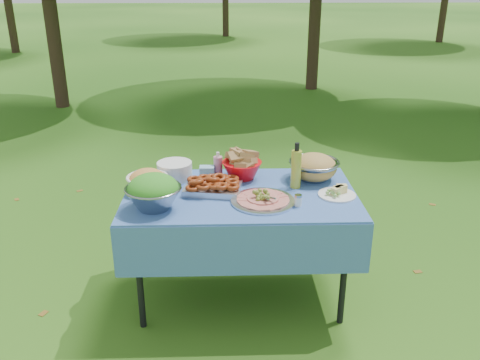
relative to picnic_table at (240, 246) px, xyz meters
name	(u,v)px	position (x,y,z in m)	size (l,w,h in m)	color
ground	(240,294)	(0.00, 0.00, -0.38)	(80.00, 80.00, 0.00)	#0A3309
picnic_table	(240,246)	(0.00, 0.00, 0.00)	(1.46, 0.86, 0.76)	#76A6E3
salad_bowl	(153,192)	(-0.52, -0.21, 0.49)	(0.33, 0.33, 0.21)	gray
pasta_bowl_white	(147,180)	(-0.59, 0.06, 0.45)	(0.26, 0.26, 0.14)	white
plate_stack	(175,170)	(-0.44, 0.26, 0.44)	(0.24, 0.24, 0.12)	white
wipes_box	(207,173)	(-0.22, 0.25, 0.42)	(0.10, 0.07, 0.09)	#88BEDE
sanitizer_bottle	(218,164)	(-0.14, 0.30, 0.47)	(0.06, 0.06, 0.17)	pink
bread_bowl	(242,166)	(0.02, 0.26, 0.47)	(0.27, 0.27, 0.18)	red
pasta_bowl_steel	(314,167)	(0.50, 0.22, 0.47)	(0.33, 0.33, 0.18)	gray
fried_tray	(213,186)	(-0.18, 0.03, 0.42)	(0.35, 0.24, 0.08)	silver
charcuterie_platter	(263,195)	(0.13, -0.14, 0.43)	(0.39, 0.39, 0.09)	silver
oil_bottle	(296,165)	(0.36, 0.09, 0.53)	(0.07, 0.07, 0.30)	#ABB635
cheese_plate	(337,191)	(0.60, -0.06, 0.41)	(0.24, 0.24, 0.06)	white
shaker	(298,200)	(0.34, -0.20, 0.42)	(0.05, 0.05, 0.07)	white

